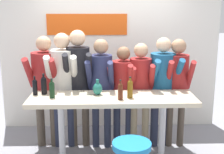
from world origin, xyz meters
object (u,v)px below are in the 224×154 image
object	(u,v)px
person_rightmost	(177,81)
wine_bottle_2	(52,89)
person_far_left	(45,80)
person_left	(63,78)
wine_bottle_3	(35,86)
wine_bottle_0	(44,84)
wine_bottle_1	(130,88)
person_center	(101,81)
wine_bottle_4	(120,90)
person_right	(140,84)
tasting_table	(112,107)
person_far_right	(162,81)
decorative_vase	(98,89)
person_center_right	(123,86)
person_center_left	(78,75)

from	to	relation	value
person_rightmost	wine_bottle_2	xyz separation A→B (m)	(-1.81, -0.55, 0.04)
person_far_left	person_left	distance (m)	0.28
person_rightmost	wine_bottle_3	world-z (taller)	person_rightmost
wine_bottle_0	wine_bottle_1	xyz separation A→B (m)	(1.18, -0.22, -0.00)
person_center	wine_bottle_4	bearing A→B (deg)	-63.10
person_left	person_right	bearing A→B (deg)	-3.48
person_rightmost	wine_bottle_0	bearing A→B (deg)	-167.75
wine_bottle_3	wine_bottle_1	bearing A→B (deg)	-8.15
person_rightmost	wine_bottle_4	bearing A→B (deg)	-142.24
person_left	wine_bottle_1	distance (m)	1.15
person_far_left	person_right	size ratio (longest dim) A/B	1.06
tasting_table	person_far_right	xyz separation A→B (m)	(0.79, 0.54, 0.23)
person_left	wine_bottle_1	size ratio (longest dim) A/B	6.17
person_far_left	decorative_vase	size ratio (longest dim) A/B	7.94
person_center_right	person_right	distance (m)	0.27
person_center_left	wine_bottle_1	size ratio (longest dim) A/B	6.31
person_rightmost	wine_bottle_0	world-z (taller)	person_rightmost
person_right	person_far_right	distance (m)	0.34
person_far_left	person_center	world-z (taller)	person_far_left
tasting_table	person_rightmost	xyz separation A→B (m)	(1.01, 0.52, 0.23)
person_right	wine_bottle_4	size ratio (longest dim) A/B	6.11
person_far_left	wine_bottle_0	size ratio (longest dim) A/B	5.97
person_far_left	wine_bottle_0	xyz separation A→B (m)	(0.06, -0.43, 0.04)
person_center_left	person_rightmost	distance (m)	1.51
wine_bottle_1	decorative_vase	bearing A→B (deg)	160.60
person_rightmost	wine_bottle_1	xyz separation A→B (m)	(-0.77, -0.58, 0.05)
person_center	person_right	size ratio (longest dim) A/B	1.04
person_right	person_rightmost	bearing A→B (deg)	4.72
wine_bottle_1	wine_bottle_4	xyz separation A→B (m)	(-0.13, -0.07, -0.01)
wine_bottle_1	wine_bottle_4	bearing A→B (deg)	-151.09
person_center	wine_bottle_0	world-z (taller)	person_center
person_center_left	person_center	bearing A→B (deg)	-11.04
tasting_table	person_left	distance (m)	0.96
wine_bottle_0	wine_bottle_2	world-z (taller)	wine_bottle_0
person_right	wine_bottle_0	world-z (taller)	person_right
person_far_left	wine_bottle_0	bearing A→B (deg)	-75.86
wine_bottle_0	wine_bottle_4	world-z (taller)	wine_bottle_0
person_rightmost	person_far_right	bearing A→B (deg)	175.87
person_far_right	wine_bottle_1	xyz separation A→B (m)	(-0.55, -0.61, 0.05)
person_far_left	wine_bottle_4	bearing A→B (deg)	-27.25
person_center	person_center_right	bearing A→B (deg)	15.08
person_left	wine_bottle_2	distance (m)	0.60
person_far_left	person_left	size ratio (longest dim) A/B	0.97
tasting_table	decorative_vase	xyz separation A→B (m)	(-0.20, 0.09, 0.23)
person_far_left	wine_bottle_1	distance (m)	1.41
person_left	wine_bottle_4	bearing A→B (deg)	-41.32
person_far_left	wine_bottle_3	distance (m)	0.47
tasting_table	person_left	world-z (taller)	person_left
wine_bottle_3	decorative_vase	world-z (taller)	wine_bottle_3
person_far_left	person_center_right	xyz separation A→B (m)	(1.19, -0.02, -0.10)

